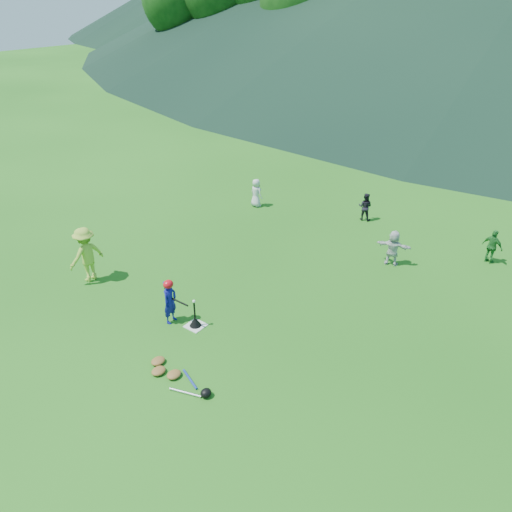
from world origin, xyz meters
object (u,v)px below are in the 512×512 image
Objects in this scene: fielder_a at (256,193)px; equipment_pile at (174,375)px; adult_coach at (86,254)px; fielder_d at (393,248)px; batter_child at (170,302)px; batting_tee at (195,322)px; home_plate at (196,326)px; fielder_b at (365,207)px; fielder_c at (492,247)px.

equipment_pile is (4.29, -8.66, -0.47)m from fielder_a.
fielder_a is at bearing 116.34° from equipment_pile.
adult_coach reaches higher than fielder_d.
fielder_d reaches higher than fielder_a.
batter_child is 0.65× the size of equipment_pile.
batting_tee is at bearing -80.03° from batter_child.
home_plate is at bearing 125.59° from fielder_a.
batting_tee is at bearing 75.01° from fielder_b.
fielder_d is 7.72m from equipment_pile.
fielder_d reaches higher than fielder_b.
fielder_c is at bearing -43.25° from batter_child.
fielder_c is 3.02m from fielder_d.
adult_coach is at bearing 95.33° from fielder_a.
batting_tee is at bearing 72.86° from fielder_c.
fielder_d is at bearing 135.90° from adult_coach.
fielder_d reaches higher than batting_tee.
fielder_b is 8.38m from batting_tee.
home_plate is 0.66× the size of batting_tee.
home_plate is 0.40× the size of fielder_d.
adult_coach is 2.39× the size of batting_tee.
fielder_c is 9.23m from batting_tee.
batter_child reaches higher than fielder_d.
fielder_a is (0.56, 7.20, -0.27)m from adult_coach.
fielder_a reaches higher than equipment_pile.
adult_coach is 1.46× the size of fielder_d.
fielder_b is at bearing 155.76° from adult_coach.
batter_child is 1.09× the size of fielder_c.
batter_child is 1.06× the size of fielder_d.
batting_tee is 0.38× the size of equipment_pile.
batting_tee is (-4.93, -7.79, -0.41)m from fielder_c.
fielder_b is at bearing 86.84° from home_plate.
equipment_pile is at bearing 76.34° from adult_coach.
fielder_d is 0.62× the size of equipment_pile.
fielder_c reaches higher than batting_tee.
fielder_d is (5.99, -1.15, 0.02)m from fielder_a.
batter_child reaches higher than home_plate.
home_plate is 8.39m from fielder_b.
adult_coach reaches higher than equipment_pile.
home_plate is 0.28× the size of adult_coach.
equipment_pile is at bearing 126.09° from fielder_a.
batting_tee is (0.62, 0.21, -0.46)m from batter_child.
batting_tee is at bearing 53.11° from fielder_d.
fielder_b is 0.91× the size of fielder_d.
home_plate is 0.44× the size of fielder_b.
fielder_d is at bearing 66.25° from home_plate.
adult_coach is at bearing 50.77° from fielder_b.
fielder_c is at bearing 160.89° from fielder_b.
fielder_a is 1.07× the size of fielder_b.
adult_coach reaches higher than fielder_c.
equipment_pile is at bearing -141.87° from batter_child.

